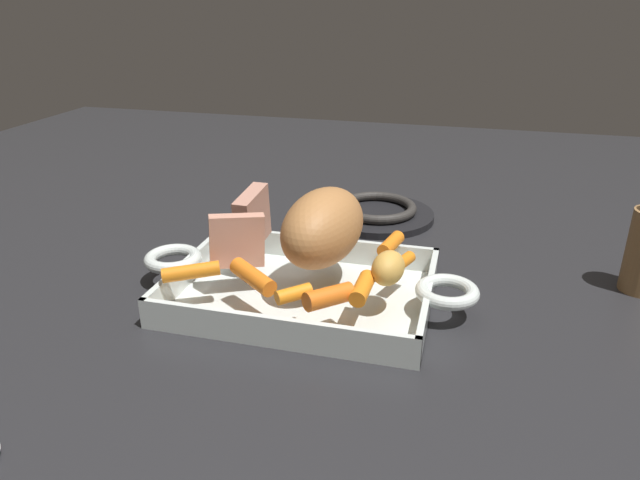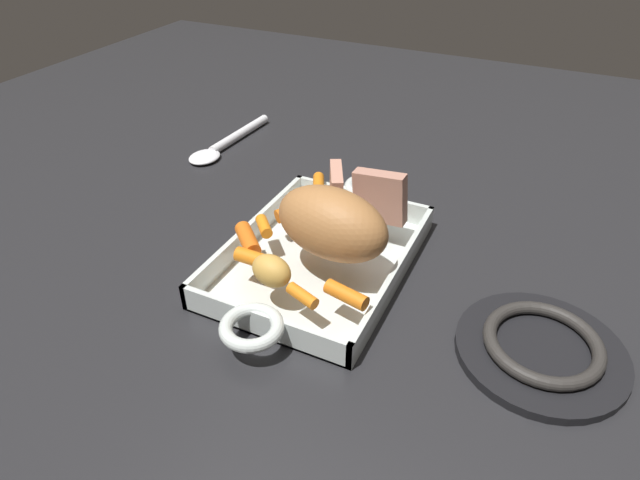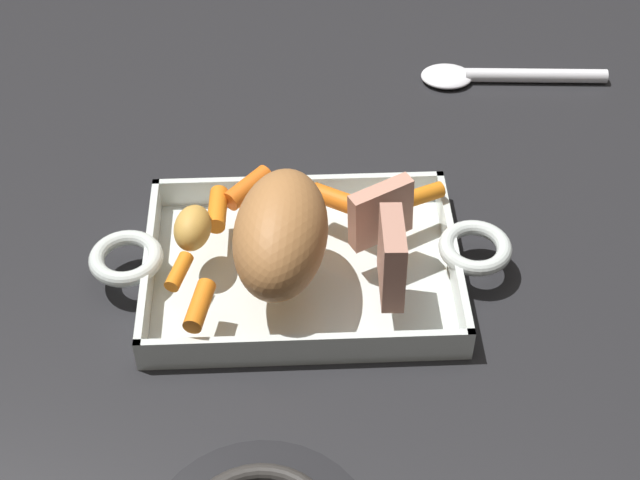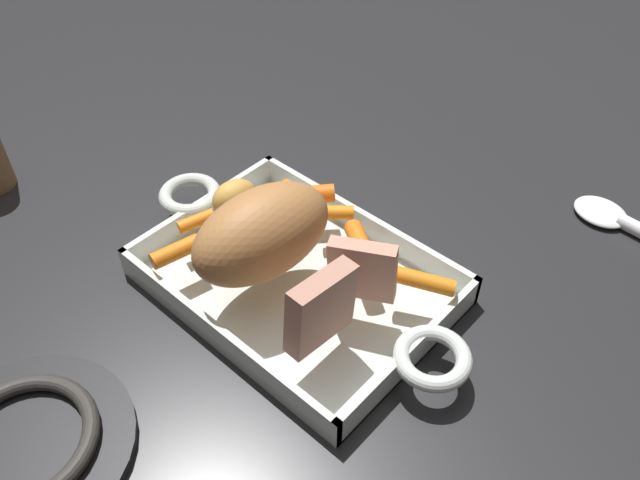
# 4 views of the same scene
# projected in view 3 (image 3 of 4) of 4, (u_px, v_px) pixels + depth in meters

# --- Properties ---
(ground_plane) EXTENTS (2.14, 2.14, 0.00)m
(ground_plane) POSITION_uv_depth(u_px,v_px,m) (302.00, 276.00, 1.00)
(ground_plane) COLOR #232326
(roasting_dish) EXTENTS (0.43, 0.23, 0.04)m
(roasting_dish) POSITION_uv_depth(u_px,v_px,m) (302.00, 267.00, 1.00)
(roasting_dish) COLOR silver
(roasting_dish) RESTS_ON ground_plane
(pork_roast) EXTENTS (0.11, 0.17, 0.09)m
(pork_roast) POSITION_uv_depth(u_px,v_px,m) (281.00, 234.00, 0.92)
(pork_roast) COLOR #B07440
(pork_roast) RESTS_ON roasting_dish
(roast_slice_thin) EXTENTS (0.02, 0.08, 0.08)m
(roast_slice_thin) POSITION_uv_depth(u_px,v_px,m) (392.00, 257.00, 0.91)
(roast_slice_thin) COLOR tan
(roast_slice_thin) RESTS_ON roasting_dish
(roast_slice_outer) EXTENTS (0.07, 0.05, 0.07)m
(roast_slice_outer) POSITION_uv_depth(u_px,v_px,m) (381.00, 213.00, 0.96)
(roast_slice_outer) COLOR tan
(roast_slice_outer) RESTS_ON roasting_dish
(baby_carrot_center_left) EXTENTS (0.06, 0.06, 0.02)m
(baby_carrot_center_left) POSITION_uv_depth(u_px,v_px,m) (248.00, 188.00, 1.02)
(baby_carrot_center_left) COLOR orange
(baby_carrot_center_left) RESTS_ON roasting_dish
(baby_carrot_long) EXTENTS (0.07, 0.06, 0.03)m
(baby_carrot_long) POSITION_uv_depth(u_px,v_px,m) (341.00, 201.00, 1.01)
(baby_carrot_long) COLOR orange
(baby_carrot_long) RESTS_ON roasting_dish
(baby_carrot_short) EXTENTS (0.07, 0.05, 0.02)m
(baby_carrot_short) POSITION_uv_depth(u_px,v_px,m) (414.00, 198.00, 1.01)
(baby_carrot_short) COLOR orange
(baby_carrot_short) RESTS_ON roasting_dish
(baby_carrot_center_right) EXTENTS (0.04, 0.04, 0.02)m
(baby_carrot_center_right) POSITION_uv_depth(u_px,v_px,m) (286.00, 189.00, 1.03)
(baby_carrot_center_right) COLOR orange
(baby_carrot_center_right) RESTS_ON roasting_dish
(baby_carrot_southwest) EXTENTS (0.03, 0.06, 0.02)m
(baby_carrot_southwest) POSITION_uv_depth(u_px,v_px,m) (200.00, 305.00, 0.91)
(baby_carrot_southwest) COLOR orange
(baby_carrot_southwest) RESTS_ON roasting_dish
(baby_carrot_northeast) EXTENTS (0.02, 0.06, 0.02)m
(baby_carrot_northeast) POSITION_uv_depth(u_px,v_px,m) (218.00, 209.00, 1.00)
(baby_carrot_northeast) COLOR orange
(baby_carrot_northeast) RESTS_ON roasting_dish
(baby_carrot_northwest) EXTENTS (0.03, 0.04, 0.02)m
(baby_carrot_northwest) POSITION_uv_depth(u_px,v_px,m) (179.00, 272.00, 0.94)
(baby_carrot_northwest) COLOR orange
(baby_carrot_northwest) RESTS_ON roasting_dish
(potato_near_roast) EXTENTS (0.05, 0.06, 0.04)m
(potato_near_roast) POSITION_uv_depth(u_px,v_px,m) (193.00, 228.00, 0.97)
(potato_near_roast) COLOR gold
(potato_near_roast) RESTS_ON roasting_dish
(serving_spoon) EXTENTS (0.24, 0.06, 0.02)m
(serving_spoon) POSITION_uv_depth(u_px,v_px,m) (496.00, 76.00, 1.24)
(serving_spoon) COLOR white
(serving_spoon) RESTS_ON ground_plane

